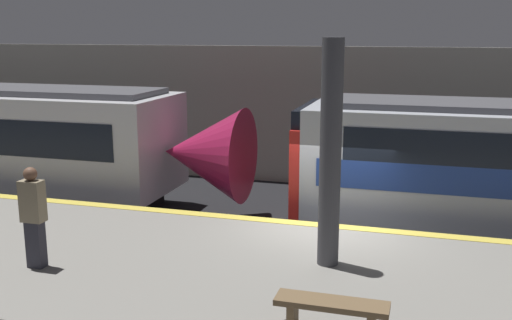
# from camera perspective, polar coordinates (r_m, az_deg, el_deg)

# --- Properties ---
(ground_plane) EXTENTS (120.00, 120.00, 0.00)m
(ground_plane) POSITION_cam_1_polar(r_m,az_deg,el_deg) (12.95, 6.72, -10.50)
(ground_plane) COLOR black
(platform) EXTENTS (40.00, 5.46, 1.07)m
(platform) POSITION_cam_1_polar(r_m,az_deg,el_deg) (10.28, 4.15, -13.47)
(platform) COLOR gray
(platform) RESTS_ON ground
(station_rear_barrier) EXTENTS (50.00, 0.15, 4.49)m
(station_rear_barrier) POSITION_cam_1_polar(r_m,az_deg,el_deg) (19.30, 10.52, 3.89)
(station_rear_barrier) COLOR #B2AD9E
(station_rear_barrier) RESTS_ON ground
(support_pillar_near) EXTENTS (0.36, 0.36, 3.82)m
(support_pillar_near) POSITION_cam_1_polar(r_m,az_deg,el_deg) (9.97, 7.10, 0.49)
(support_pillar_near) COLOR #47474C
(support_pillar_near) RESTS_ON platform
(person_waiting) EXTENTS (0.38, 0.24, 1.73)m
(person_waiting) POSITION_cam_1_polar(r_m,az_deg,el_deg) (10.66, -20.43, -4.91)
(person_waiting) COLOR #2D2D38
(person_waiting) RESTS_ON platform
(platform_bench) EXTENTS (1.50, 0.40, 0.45)m
(platform_bench) POSITION_cam_1_polar(r_m,az_deg,el_deg) (8.18, 7.21, -13.86)
(platform_bench) COLOR brown
(platform_bench) RESTS_ON platform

